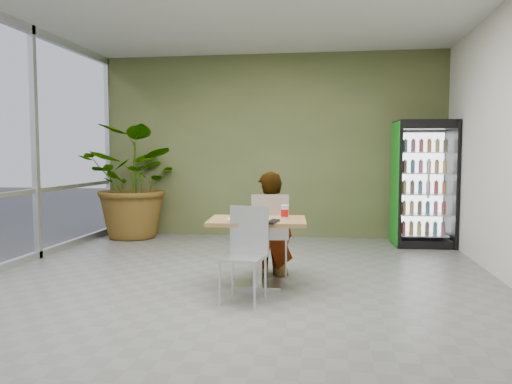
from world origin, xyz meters
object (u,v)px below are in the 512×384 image
chair_near (246,245)px  potted_plant (137,182)px  soda_cup (285,212)px  beverage_fridge (423,184)px  dining_table (257,238)px  chair_far (270,228)px  cafeteria_tray (258,221)px  seated_woman (269,236)px

chair_near → potted_plant: potted_plant is taller
soda_cup → beverage_fridge: beverage_fridge is taller
beverage_fridge → potted_plant: (-4.79, 0.07, -0.02)m
dining_table → chair_far: (0.08, 0.49, 0.04)m
dining_table → cafeteria_tray: bearing=-80.2°
potted_plant → chair_far: bearing=-42.8°
seated_woman → dining_table: bearing=75.6°
chair_near → seated_woman: bearing=93.5°
chair_far → soda_cup: 0.56m
seated_woman → cafeteria_tray: (-0.03, -0.79, 0.29)m
chair_near → beverage_fridge: beverage_fridge is taller
dining_table → beverage_fridge: (2.27, 2.83, 0.46)m
dining_table → cafeteria_tray: cafeteria_tray is taller
seated_woman → soda_cup: 0.65m
beverage_fridge → soda_cup: bearing=-128.0°
chair_near → potted_plant: size_ratio=0.48×
soda_cup → potted_plant: potted_plant is taller
seated_woman → beverage_fridge: (2.20, 2.29, 0.52)m
soda_cup → potted_plant: (-2.81, 2.86, 0.15)m
seated_woman → chair_far: bearing=96.4°
cafeteria_tray → beverage_fridge: 3.81m
soda_cup → cafeteria_tray: 0.39m
dining_table → seated_woman: seated_woman is taller
cafeteria_tray → potted_plant: potted_plant is taller
seated_woman → potted_plant: (-2.59, 2.36, 0.50)m
soda_cup → chair_near: bearing=-123.3°
chair_far → seated_woman: bearing=-83.6°
chair_far → dining_table: bearing=73.4°
potted_plant → beverage_fridge: bearing=-0.8°
dining_table → potted_plant: potted_plant is taller
seated_woman → soda_cup: size_ratio=10.09×
soda_cup → beverage_fridge: (1.97, 2.79, 0.17)m
dining_table → potted_plant: bearing=131.0°
chair_far → chair_near: size_ratio=1.06×
beverage_fridge → seated_woman: bearing=-136.7°
dining_table → seated_woman: (0.07, 0.54, -0.06)m
chair_near → beverage_fridge: (2.31, 3.31, 0.45)m
beverage_fridge → dining_table: bearing=-131.5°
cafeteria_tray → chair_far: bearing=86.9°
potted_plant → dining_table: bearing=-49.0°
dining_table → seated_woman: 0.55m
chair_far → chair_near: 0.98m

